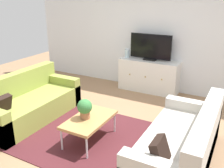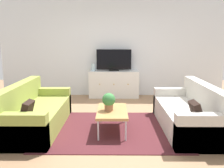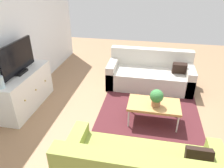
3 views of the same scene
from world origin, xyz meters
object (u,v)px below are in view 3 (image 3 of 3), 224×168
object	(u,v)px
tv_console	(25,90)
glass_vase	(1,82)
coffee_table	(154,105)
potted_plant	(157,97)
couch_right_side	(150,74)
flat_screen_tv	(17,58)

from	to	relation	value
tv_console	glass_vase	bearing A→B (deg)	180.00
coffee_table	tv_console	xyz separation A→B (m)	(0.03, 2.49, 0.01)
potted_plant	glass_vase	xyz separation A→B (m)	(-0.48, 2.52, 0.28)
coffee_table	couch_right_side	bearing A→B (deg)	4.63
glass_vase	coffee_table	bearing A→B (deg)	-77.68
couch_right_side	potted_plant	xyz separation A→B (m)	(-1.49, -0.14, 0.29)
potted_plant	tv_console	world-z (taller)	tv_console
potted_plant	flat_screen_tv	size ratio (longest dim) A/B	0.32
flat_screen_tv	tv_console	bearing A→B (deg)	-90.00
potted_plant	glass_vase	distance (m)	2.58
couch_right_side	glass_vase	xyz separation A→B (m)	(-1.97, 2.37, 0.57)
potted_plant	tv_console	distance (m)	2.53
couch_right_side	coffee_table	size ratio (longest dim) A/B	2.12
flat_screen_tv	couch_right_side	bearing A→B (deg)	-59.68
couch_right_side	potted_plant	distance (m)	1.52
coffee_table	potted_plant	xyz separation A→B (m)	(-0.06, -0.03, 0.20)
couch_right_side	glass_vase	world-z (taller)	glass_vase
coffee_table	potted_plant	size ratio (longest dim) A/B	2.91
glass_vase	flat_screen_tv	bearing A→B (deg)	2.00
tv_console	flat_screen_tv	world-z (taller)	flat_screen_tv
potted_plant	flat_screen_tv	bearing A→B (deg)	88.04
coffee_table	flat_screen_tv	xyz separation A→B (m)	(0.03, 2.51, 0.68)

